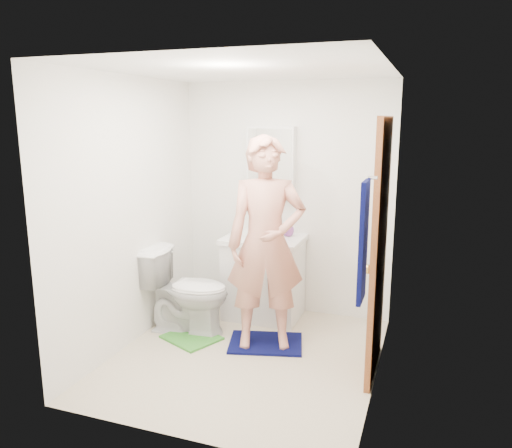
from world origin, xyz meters
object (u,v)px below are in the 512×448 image
at_px(towel, 363,242).
at_px(man, 266,244).
at_px(soap_dispenser, 237,227).
at_px(vanity_cabinet, 264,279).
at_px(toothbrush_cup, 288,232).
at_px(toilet, 187,290).
at_px(medicine_cabinet, 271,161).

xyz_separation_m(towel, man, (-0.93, 0.82, -0.29)).
bearing_deg(soap_dispenser, man, -50.30).
height_order(vanity_cabinet, toothbrush_cup, toothbrush_cup).
relative_size(towel, toilet, 0.97).
xyz_separation_m(vanity_cabinet, towel, (1.18, -1.48, 0.85)).
height_order(soap_dispenser, man, man).
bearing_deg(man, vanity_cabinet, 89.76).
xyz_separation_m(medicine_cabinet, toilet, (-0.58, -0.82, -1.19)).
height_order(medicine_cabinet, soap_dispenser, medicine_cabinet).
xyz_separation_m(towel, soap_dispenser, (-1.46, 1.46, -0.32)).
height_order(vanity_cabinet, man, man).
distance_m(medicine_cabinet, soap_dispenser, 0.77).
xyz_separation_m(soap_dispenser, man, (0.53, -0.64, 0.03)).
distance_m(towel, soap_dispenser, 2.09).
distance_m(vanity_cabinet, towel, 2.08).
distance_m(toilet, toothbrush_cup, 1.18).
distance_m(vanity_cabinet, toilet, 0.83).
relative_size(soap_dispenser, toothbrush_cup, 1.43).
relative_size(toilet, man, 0.44).
height_order(medicine_cabinet, toilet, medicine_cabinet).
relative_size(vanity_cabinet, toilet, 0.97).
xyz_separation_m(toilet, toothbrush_cup, (0.80, 0.72, 0.48)).
bearing_deg(toilet, toothbrush_cup, -52.10).
distance_m(medicine_cabinet, man, 1.12).
relative_size(medicine_cabinet, toilet, 0.85).
xyz_separation_m(medicine_cabinet, soap_dispenser, (-0.28, -0.25, -0.67)).
xyz_separation_m(vanity_cabinet, soap_dispenser, (-0.28, -0.02, 0.53)).
bearing_deg(soap_dispenser, towel, -44.94).
xyz_separation_m(medicine_cabinet, man, (0.25, -0.89, -0.64)).
bearing_deg(vanity_cabinet, medicine_cabinet, 90.00).
distance_m(toothbrush_cup, man, 0.79).
height_order(towel, toilet, towel).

